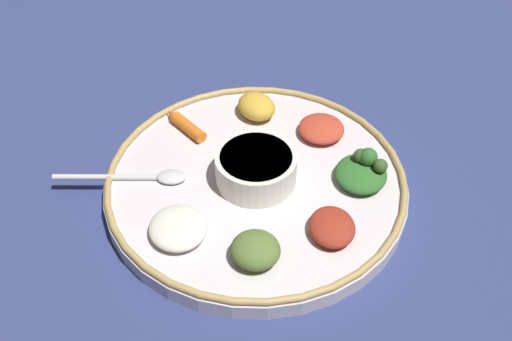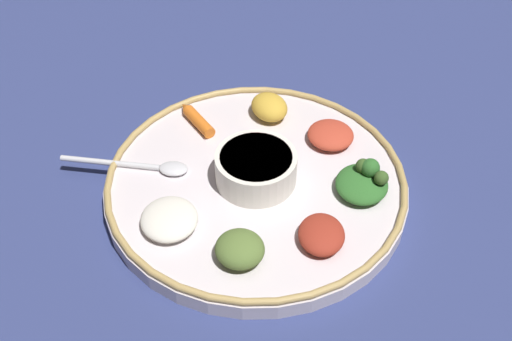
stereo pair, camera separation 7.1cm
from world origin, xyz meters
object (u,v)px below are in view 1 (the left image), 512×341
at_px(center_bowl, 256,167).
at_px(carrot_near_spoon, 185,125).
at_px(spoon, 142,177).
at_px(greens_pile, 363,171).

distance_m(center_bowl, carrot_near_spoon, 0.13).
bearing_deg(spoon, carrot_near_spoon, 26.98).
distance_m(center_bowl, spoon, 0.13).
xyz_separation_m(greens_pile, carrot_near_spoon, (-0.11, 0.20, -0.01)).
relative_size(greens_pile, carrot_near_spoon, 1.23).
bearing_deg(carrot_near_spoon, spoon, -153.02).
distance_m(spoon, carrot_near_spoon, 0.10).
bearing_deg(center_bowl, spoon, 142.32).
relative_size(spoon, greens_pile, 1.50).
bearing_deg(carrot_near_spoon, center_bowl, -82.82).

